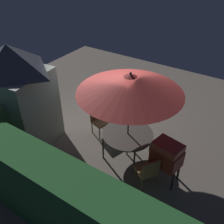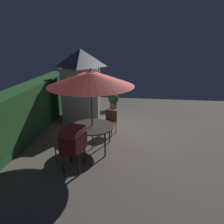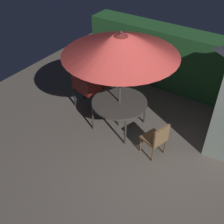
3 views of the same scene
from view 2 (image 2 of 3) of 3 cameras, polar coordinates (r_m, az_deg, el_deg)
ground_plane at (r=8.39m, az=2.49°, el=-6.11°), size 11.00×11.00×0.00m
hedge_backdrop at (r=9.02m, az=-20.15°, el=0.68°), size 7.18×0.81×1.81m
garden_shed at (r=10.01m, az=-7.66°, el=7.10°), size 1.96×1.78×3.03m
patio_table at (r=7.26m, az=-5.02°, el=-3.95°), size 1.40×1.40×0.78m
patio_umbrella at (r=6.82m, az=-5.40°, el=8.52°), size 2.64×2.64×2.62m
bbq_grill at (r=6.18m, az=-9.75°, el=-7.09°), size 0.79×0.63×1.20m
chair_near_shed at (r=6.68m, az=-12.45°, el=-8.36°), size 0.64×0.64×0.90m
chair_far_side at (r=8.42m, az=-0.55°, el=-2.16°), size 0.58×0.58×0.90m
potted_plant_by_shed at (r=11.47m, az=0.36°, el=3.09°), size 0.54×0.54×0.79m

